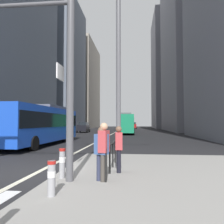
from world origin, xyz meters
The scene contains 20 objects.
ground_plane centered at (0.00, 20.00, 0.00)m, with size 160.00×160.00×0.00m, color black.
median_island centered at (5.50, -1.00, 0.07)m, with size 9.00×10.00×0.15m, color gray.
lane_centre_line centered at (0.00, 30.00, 0.01)m, with size 0.20×80.00×0.01m, color beige.
office_tower_left_mid centered at (-16.00, 45.88, 16.33)m, with size 10.96×18.60×32.65m, color slate.
office_tower_left_far centered at (-16.00, 71.09, 15.09)m, with size 10.84×23.38×30.19m, color gray.
office_tower_right_mid centered at (17.00, 43.42, 24.48)m, with size 11.72×22.87×48.97m, color gray.
office_tower_right_far centered at (17.00, 67.61, 18.79)m, with size 13.84×18.61×37.58m, color gray.
city_bus_blue_oncoming centered at (-4.08, 9.63, 1.84)m, with size 2.88×11.67×3.40m.
city_bus_red_receding centered at (2.24, 29.34, 1.84)m, with size 2.84×11.33×3.40m.
car_oncoming_mid centered at (-5.98, 33.15, 0.99)m, with size 2.18×4.20×1.94m.
car_receding_near centered at (2.05, 42.42, 0.99)m, with size 2.16×4.58×1.94m.
car_receding_far centered at (3.28, 58.00, 0.99)m, with size 2.12×4.23×1.94m.
traffic_signal_gantry centered at (-0.04, -1.81, 4.07)m, with size 5.40×0.65×6.00m.
street_lamp_post centered at (2.97, 1.10, 5.28)m, with size 5.50×0.32×8.00m.
bollard_left centered at (1.69, -3.15, 0.61)m, with size 0.20×0.20×0.83m.
bollard_right centered at (1.39, -1.47, 0.66)m, with size 0.20×0.20×0.92m.
pedestrian_railing centered at (2.80, -0.20, 0.84)m, with size 0.06×3.24×0.98m.
pedestrian_waiting centered at (2.73, -1.67, 1.11)m, with size 0.31×0.42×1.72m.
pedestrian_walking centered at (3.09, -0.48, 1.03)m, with size 0.28×0.40×1.60m.
pedestrian_far centered at (2.65, -1.67, 1.03)m, with size 0.44×0.37×1.60m.
Camera 1 is at (3.63, -8.26, 1.88)m, focal length 35.63 mm.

